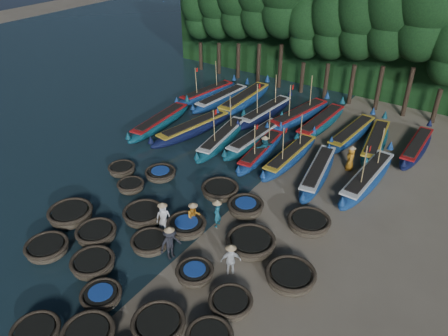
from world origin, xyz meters
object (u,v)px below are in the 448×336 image
Objects in this scene: coracle_21 at (161,174)px; long_boat_16 at (375,142)px; coracle_15 at (131,186)px; coracle_16 at (144,215)px; coracle_6 at (93,264)px; long_boat_11 at (244,100)px; coracle_13 at (195,273)px; fisherman_6 at (351,158)px; long_boat_2 at (194,128)px; long_boat_4 at (255,139)px; coracle_19 at (290,277)px; long_boat_1 at (160,122)px; coracle_8 at (159,325)px; coracle_22 at (220,191)px; long_boat_12 at (266,112)px; long_boat_15 at (352,134)px; long_boat_6 at (290,156)px; long_boat_3 at (222,138)px; coracle_24 at (309,223)px; fisherman_0 at (163,215)px; fisherman_1 at (217,212)px; fisherman_3 at (170,243)px; coracle_7 at (101,296)px; coracle_12 at (150,243)px; long_boat_9 at (207,93)px; coracle_5 at (47,248)px; long_boat_14 at (321,123)px; long_boat_7 at (318,172)px; fisherman_4 at (231,259)px; long_boat_8 at (367,178)px; coracle_17 at (187,226)px; coracle_20 at (122,169)px; long_boat_5 at (261,151)px; coracle_23 at (246,208)px; coracle_11 at (96,234)px; coracle_3 at (89,336)px; coracle_2 at (36,333)px; fisherman_2 at (193,215)px; long_boat_17 at (416,147)px; fisherman_5 at (265,147)px.

long_boat_16 reaches higher than coracle_21.
coracle_16 is (2.67, -1.71, 0.07)m from coracle_15.
coracle_6 is 21.14m from long_boat_11.
fisherman_6 reaches higher than coracle_13.
long_boat_2 is 1.07× the size of long_boat_4.
long_boat_1 reaches higher than coracle_19.
coracle_22 is at bearing 109.98° from coracle_8.
long_boat_12 reaches higher than long_boat_15.
coracle_15 is 10.64m from long_boat_6.
long_boat_3 is (-6.96, 14.80, 0.11)m from coracle_8.
coracle_24 is 7.76m from fisherman_0.
fisherman_1 is 0.88× the size of fisherman_3.
long_boat_2 is (-6.51, 15.11, 0.18)m from coracle_7.
long_boat_11 is 16.32m from fisherman_1.
coracle_12 is 19.94m from long_boat_9.
long_boat_15 is (0.51, 20.72, 0.10)m from coracle_8.
long_boat_15 reaches higher than coracle_21.
long_boat_14 reaches higher than coracle_5.
long_boat_7 is (1.13, 11.31, 0.10)m from coracle_13.
fisherman_4 reaches higher than coracle_7.
coracle_5 is 0.27× the size of long_boat_8.
fisherman_6 is at bearing 66.51° from coracle_17.
long_boat_5 is (6.26, 6.98, 0.10)m from coracle_20.
long_boat_6 is at bearing 94.49° from coracle_23.
long_boat_7 is (7.03, 11.95, 0.08)m from coracle_11.
fisherman_6 is at bearing 7.21° from long_boat_4.
long_boat_5 is at bearing 96.23° from coracle_3.
coracle_5 is 8.72m from fisherman_1.
fisherman_6 reaches higher than long_boat_11.
fisherman_1 reaches higher than coracle_15.
long_boat_7 is 11.19m from fisherman_3.
coracle_2 is 2.16m from coracle_3.
coracle_2 is 9.23m from fisherman_2.
fisherman_3 is (-0.70, -11.55, 0.43)m from long_boat_6.
long_boat_14 reaches higher than coracle_8.
long_boat_17 reaches higher than coracle_19.
coracle_20 is 15.44m from long_boat_8.
coracle_3 reaches higher than coracle_2.
coracle_21 is at bearing 162.35° from coracle_19.
coracle_24 is 0.34× the size of long_boat_15.
coracle_17 is 11.45m from long_boat_2.
coracle_20 is 7.02m from long_boat_1.
coracle_11 is (-2.65, 5.51, 0.04)m from coracle_2.
fisherman_0 is at bearing -24.19° from coracle_20.
fisherman_0 is (-4.82, -9.22, 0.34)m from long_boat_7.
coracle_24 is at bearing -16.66° from fisherman_2.
fisherman_5 is (1.49, -1.30, 0.32)m from long_boat_4.
coracle_8 is 1.47× the size of fisherman_2.
coracle_11 is 21.99m from long_boat_17.
coracle_19 is at bearing 14.83° from coracle_12.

